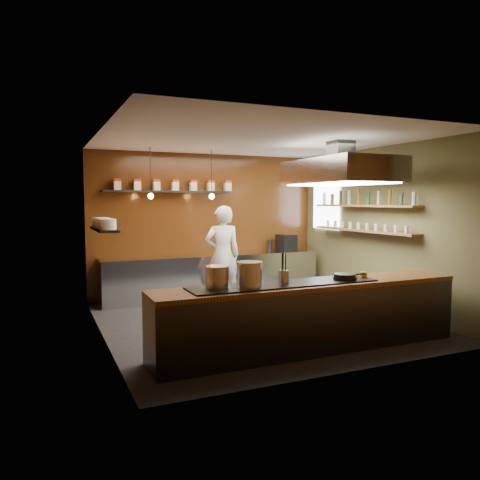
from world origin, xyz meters
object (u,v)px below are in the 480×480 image
extractor_hood (340,171)px  chef (222,255)px  stockpot_large (249,274)px  stockpot_small (218,277)px  espresso_machine (286,243)px

extractor_hood → chef: 2.82m
extractor_hood → chef: (-1.35, 1.93, -1.55)m
stockpot_large → stockpot_small: stockpot_large is taller
extractor_hood → chef: bearing=124.8°
extractor_hood → stockpot_small: 3.20m
stockpot_small → chef: size_ratio=0.15×
extractor_hood → stockpot_small: extractor_hood is taller
stockpot_large → espresso_machine: 4.70m
stockpot_small → espresso_machine: espresso_machine is taller
stockpot_large → extractor_hood: bearing=29.3°
stockpot_large → chef: (0.89, 3.19, -0.14)m
chef → extractor_hood: bearing=133.0°
stockpot_small → chef: 3.34m
stockpot_large → stockpot_small: 0.40m
extractor_hood → stockpot_large: (-2.23, -1.25, -1.41)m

